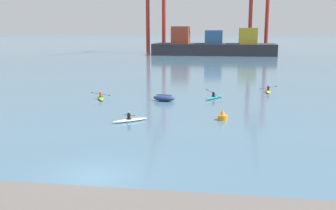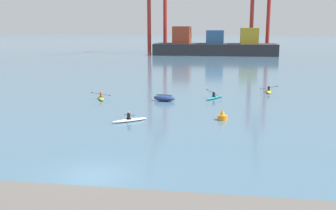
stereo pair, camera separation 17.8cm
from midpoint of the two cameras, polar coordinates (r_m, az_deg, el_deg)
ground_plane at (r=23.29m, az=-10.79°, el=-10.17°), size 800.00×800.00×0.00m
container_barge at (r=120.47m, az=6.57°, el=8.58°), size 36.47×10.68×8.50m
capsized_dinghy at (r=45.28m, az=-0.69°, el=1.01°), size 2.77×1.59×0.76m
channel_buoy at (r=36.47m, az=7.80°, el=-1.60°), size 0.90×0.90×1.00m
kayak_yellow at (r=53.13m, az=14.24°, el=2.01°), size 2.25×3.43×0.95m
kayak_lime at (r=47.25m, az=-9.85°, el=1.06°), size 2.10×3.37×0.95m
kayak_teal at (r=47.19m, az=6.55°, el=1.14°), size 2.19×3.26×1.08m
kayak_white at (r=35.73m, az=-5.71°, el=-2.14°), size 3.07×2.54×0.95m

